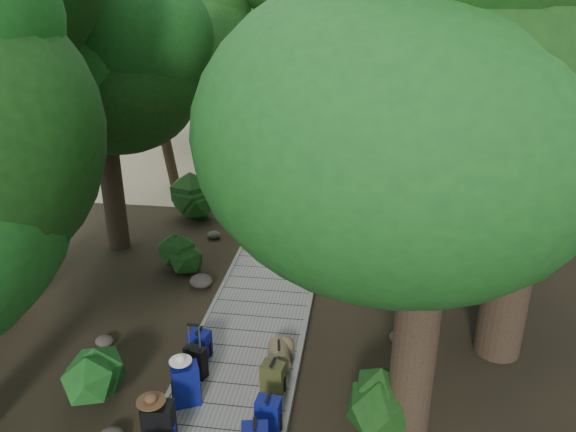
% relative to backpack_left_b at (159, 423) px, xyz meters
% --- Properties ---
extents(ground, '(120.00, 120.00, 0.00)m').
position_rel_backpack_left_b_xyz_m(ground, '(0.72, 3.90, -0.51)').
color(ground, black).
rests_on(ground, ground).
extents(sand_beach, '(40.00, 22.00, 0.02)m').
position_rel_backpack_left_b_xyz_m(sand_beach, '(0.72, 19.90, -0.50)').
color(sand_beach, tan).
rests_on(sand_beach, ground).
extents(boardwalk, '(2.00, 12.00, 0.12)m').
position_rel_backpack_left_b_xyz_m(boardwalk, '(0.72, 4.90, -0.45)').
color(boardwalk, gray).
rests_on(boardwalk, ground).
extents(backpack_left_b, '(0.45, 0.34, 0.77)m').
position_rel_backpack_left_b_xyz_m(backpack_left_b, '(0.00, 0.00, 0.00)').
color(backpack_left_b, black).
rests_on(backpack_left_b, boardwalk).
extents(backpack_left_c, '(0.49, 0.44, 0.76)m').
position_rel_backpack_left_b_xyz_m(backpack_left_c, '(0.10, 0.88, -0.01)').
color(backpack_left_c, navy).
rests_on(backpack_left_c, boardwalk).
extents(backpack_left_d, '(0.40, 0.33, 0.54)m').
position_rel_backpack_left_b_xyz_m(backpack_left_d, '(-0.02, 2.05, -0.12)').
color(backpack_left_d, navy).
rests_on(backpack_left_d, boardwalk).
extents(backpack_right_c, '(0.38, 0.28, 0.61)m').
position_rel_backpack_left_b_xyz_m(backpack_right_c, '(1.45, 0.49, -0.08)').
color(backpack_right_c, navy).
rests_on(backpack_right_c, boardwalk).
extents(backpack_right_d, '(0.40, 0.31, 0.55)m').
position_rel_backpack_left_b_xyz_m(backpack_right_d, '(1.38, 1.34, -0.11)').
color(backpack_right_d, '#3D3C19').
rests_on(backpack_right_d, boardwalk).
extents(duffel_right_khaki, '(0.47, 0.62, 0.38)m').
position_rel_backpack_left_b_xyz_m(duffel_right_khaki, '(1.37, 1.99, -0.20)').
color(duffel_right_khaki, brown).
rests_on(duffel_right_khaki, boardwalk).
extents(suitcase_on_boardwalk, '(0.40, 0.30, 0.55)m').
position_rel_backpack_left_b_xyz_m(suitcase_on_boardwalk, '(0.07, 1.52, -0.11)').
color(suitcase_on_boardwalk, black).
rests_on(suitcase_on_boardwalk, boardwalk).
extents(lone_suitcase_on_sand, '(0.50, 0.34, 0.72)m').
position_rel_backpack_left_b_xyz_m(lone_suitcase_on_sand, '(1.11, 12.03, -0.13)').
color(lone_suitcase_on_sand, black).
rests_on(lone_suitcase_on_sand, sand_beach).
extents(hat_brown, '(0.40, 0.40, 0.12)m').
position_rel_backpack_left_b_xyz_m(hat_brown, '(-0.07, -0.02, 0.45)').
color(hat_brown, '#51351E').
rests_on(hat_brown, backpack_left_b).
extents(hat_white, '(0.35, 0.35, 0.12)m').
position_rel_backpack_left_b_xyz_m(hat_white, '(0.05, 0.89, 0.43)').
color(hat_white, silver).
rests_on(hat_white, backpack_left_c).
extents(kayak, '(1.07, 3.14, 0.31)m').
position_rel_backpack_left_b_xyz_m(kayak, '(-1.80, 14.67, -0.33)').
color(kayak, '#A2210D').
rests_on(kayak, sand_beach).
extents(sun_lounger, '(1.09, 1.94, 0.59)m').
position_rel_backpack_left_b_xyz_m(sun_lounger, '(4.20, 13.88, -0.19)').
color(sun_lounger, silver).
rests_on(sun_lounger, sand_beach).
extents(tree_right_a, '(5.27, 5.27, 8.78)m').
position_rel_backpack_left_b_xyz_m(tree_right_a, '(3.44, 0.86, 3.88)').
color(tree_right_a, black).
rests_on(tree_right_a, ground).
extents(tree_right_b, '(6.30, 6.30, 11.24)m').
position_rel_backpack_left_b_xyz_m(tree_right_b, '(5.15, 3.10, 5.11)').
color(tree_right_b, black).
rests_on(tree_right_b, ground).
extents(tree_right_c, '(4.66, 4.66, 8.07)m').
position_rel_backpack_left_b_xyz_m(tree_right_c, '(4.26, 5.26, 3.53)').
color(tree_right_c, black).
rests_on(tree_right_c, ground).
extents(tree_right_e, '(5.60, 5.60, 10.09)m').
position_rel_backpack_left_b_xyz_m(tree_right_e, '(4.44, 10.96, 4.54)').
color(tree_right_e, black).
rests_on(tree_right_e, ground).
extents(tree_right_f, '(5.97, 5.97, 10.66)m').
position_rel_backpack_left_b_xyz_m(tree_right_f, '(7.01, 13.29, 4.82)').
color(tree_right_f, black).
rests_on(tree_right_f, ground).
extents(tree_left_c, '(4.27, 4.27, 7.42)m').
position_rel_backpack_left_b_xyz_m(tree_left_c, '(-3.36, 6.23, 3.20)').
color(tree_left_c, black).
rests_on(tree_left_c, ground).
extents(tree_back_a, '(5.04, 5.04, 8.72)m').
position_rel_backpack_left_b_xyz_m(tree_back_a, '(-1.28, 18.76, 3.86)').
color(tree_back_a, black).
rests_on(tree_back_a, ground).
extents(tree_back_b, '(5.18, 5.18, 9.25)m').
position_rel_backpack_left_b_xyz_m(tree_back_b, '(2.36, 20.34, 4.12)').
color(tree_back_b, black).
rests_on(tree_back_b, ground).
extents(tree_back_c, '(4.81, 4.81, 8.66)m').
position_rel_backpack_left_b_xyz_m(tree_back_c, '(5.97, 20.03, 3.82)').
color(tree_back_c, black).
rests_on(tree_back_c, ground).
extents(tree_back_d, '(4.56, 4.56, 7.60)m').
position_rel_backpack_left_b_xyz_m(tree_back_d, '(-4.30, 17.89, 3.29)').
color(tree_back_d, black).
rests_on(tree_back_d, ground).
extents(palm_right_a, '(4.17, 4.17, 7.11)m').
position_rel_backpack_left_b_xyz_m(palm_right_a, '(3.25, 9.33, 3.05)').
color(palm_right_a, '#184312').
rests_on(palm_right_a, ground).
extents(palm_right_b, '(4.08, 4.08, 7.89)m').
position_rel_backpack_left_b_xyz_m(palm_right_b, '(5.61, 14.90, 3.44)').
color(palm_right_b, '#184312').
rests_on(palm_right_b, ground).
extents(palm_right_c, '(4.58, 4.58, 7.29)m').
position_rel_backpack_left_b_xyz_m(palm_right_c, '(3.11, 15.88, 3.14)').
color(palm_right_c, '#184312').
rests_on(palm_right_c, ground).
extents(palm_left_a, '(4.50, 4.50, 7.16)m').
position_rel_backpack_left_b_xyz_m(palm_left_a, '(-3.71, 10.73, 3.07)').
color(palm_left_a, '#184312').
rests_on(palm_left_a, ground).
extents(rock_left_b, '(0.34, 0.31, 0.19)m').
position_rel_backpack_left_b_xyz_m(rock_left_b, '(-1.90, 2.24, -0.41)').
color(rock_left_b, '#4C473F').
rests_on(rock_left_b, ground).
extents(rock_left_c, '(0.50, 0.45, 0.28)m').
position_rel_backpack_left_b_xyz_m(rock_left_c, '(-0.75, 4.56, -0.37)').
color(rock_left_c, '#4C473F').
rests_on(rock_left_c, ground).
extents(rock_left_d, '(0.34, 0.31, 0.19)m').
position_rel_backpack_left_b_xyz_m(rock_left_d, '(-1.13, 7.00, -0.41)').
color(rock_left_d, '#4C473F').
rests_on(rock_left_d, ground).
extents(rock_right_b, '(0.42, 0.37, 0.23)m').
position_rel_backpack_left_b_xyz_m(rock_right_b, '(3.45, 3.09, -0.39)').
color(rock_right_b, '#4C473F').
rests_on(rock_right_b, ground).
extents(rock_right_c, '(0.28, 0.25, 0.15)m').
position_rel_backpack_left_b_xyz_m(rock_right_c, '(2.52, 5.70, -0.43)').
color(rock_right_c, '#4C473F').
rests_on(rock_right_c, ground).
extents(rock_right_d, '(0.63, 0.56, 0.34)m').
position_rel_backpack_left_b_xyz_m(rock_right_d, '(3.72, 7.77, -0.33)').
color(rock_right_d, '#4C473F').
rests_on(rock_right_d, ground).
extents(shrub_left_a, '(1.05, 1.05, 0.94)m').
position_rel_backpack_left_b_xyz_m(shrub_left_a, '(-1.40, 0.76, -0.04)').
color(shrub_left_a, '#164918').
rests_on(shrub_left_a, ground).
extents(shrub_left_b, '(0.88, 0.88, 0.79)m').
position_rel_backpack_left_b_xyz_m(shrub_left_b, '(-1.38, 5.25, -0.11)').
color(shrub_left_b, '#164918').
rests_on(shrub_left_b, ground).
extents(shrub_left_c, '(1.33, 1.33, 1.19)m').
position_rel_backpack_left_b_xyz_m(shrub_left_c, '(-2.09, 8.26, 0.09)').
color(shrub_left_c, '#164918').
rests_on(shrub_left_c, ground).
extents(shrub_right_a, '(1.06, 1.06, 0.96)m').
position_rel_backpack_left_b_xyz_m(shrub_right_a, '(3.03, 0.92, -0.03)').
color(shrub_right_a, '#164918').
rests_on(shrub_right_a, ground).
extents(shrub_right_b, '(1.32, 1.32, 1.18)m').
position_rel_backpack_left_b_xyz_m(shrub_right_b, '(3.06, 5.43, 0.09)').
color(shrub_right_b, '#164918').
rests_on(shrub_right_b, ground).
extents(shrub_right_c, '(0.77, 0.77, 0.70)m').
position_rel_backpack_left_b_xyz_m(shrub_right_c, '(3.02, 9.45, -0.16)').
color(shrub_right_c, '#164918').
rests_on(shrub_right_c, ground).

